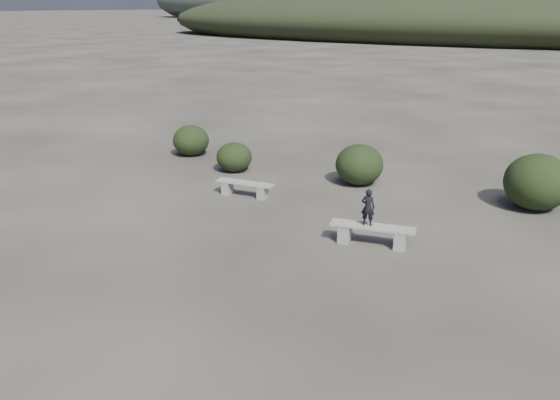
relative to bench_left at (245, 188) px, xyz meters
The scene contains 8 objects.
ground 6.57m from the bench_left, 62.63° to the right, with size 1200.00×1200.00×0.00m, color #2A2620.
bench_left is the anchor object (origin of this frame).
bench_right 4.85m from the bench_left, 15.06° to the right, with size 2.05×0.91×0.50m.
seated_person 4.78m from the bench_left, 15.88° to the right, with size 0.33×0.22×0.90m, color black.
shrub_a 2.72m from the bench_left, 133.48° to the left, with size 1.23×1.23×1.01m, color black.
shrub_b 3.82m from the bench_left, 50.78° to the left, with size 1.53×1.53×1.31m, color black.
shrub_d 8.36m from the bench_left, 25.03° to the left, with size 1.81×1.81×1.59m, color black.
shrub_f 5.38m from the bench_left, 148.34° to the left, with size 1.38×1.38×1.17m, color black.
Camera 1 is at (6.25, -6.78, 5.44)m, focal length 35.00 mm.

